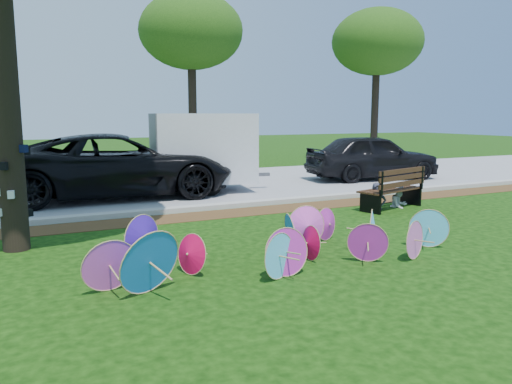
# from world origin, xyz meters

# --- Properties ---
(ground) EXTENTS (90.00, 90.00, 0.00)m
(ground) POSITION_xyz_m (0.00, 0.00, 0.00)
(ground) COLOR black
(ground) RESTS_ON ground
(mulch_strip) EXTENTS (90.00, 1.00, 0.01)m
(mulch_strip) POSITION_xyz_m (0.00, 4.50, 0.01)
(mulch_strip) COLOR #472D16
(mulch_strip) RESTS_ON ground
(curb) EXTENTS (90.00, 0.30, 0.12)m
(curb) POSITION_xyz_m (0.00, 5.20, 0.06)
(curb) COLOR #B7B5AD
(curb) RESTS_ON ground
(street) EXTENTS (90.00, 8.00, 0.01)m
(street) POSITION_xyz_m (0.00, 9.35, 0.01)
(street) COLOR gray
(street) RESTS_ON ground
(parasol_pile) EXTENTS (6.16, 2.12, 0.92)m
(parasol_pile) POSITION_xyz_m (0.05, 0.42, 0.37)
(parasol_pile) COLOR blue
(parasol_pile) RESTS_ON ground
(black_van) EXTENTS (6.54, 3.21, 1.79)m
(black_van) POSITION_xyz_m (-0.92, 8.05, 0.89)
(black_van) COLOR black
(black_van) RESTS_ON ground
(dark_pickup) EXTENTS (4.98, 2.53, 1.62)m
(dark_pickup) POSITION_xyz_m (8.07, 8.16, 0.81)
(dark_pickup) COLOR black
(dark_pickup) RESTS_ON ground
(cargo_trailer) EXTENTS (3.14, 2.23, 2.65)m
(cargo_trailer) POSITION_xyz_m (1.61, 8.03, 1.32)
(cargo_trailer) COLOR silver
(cargo_trailer) RESTS_ON ground
(park_bench) EXTENTS (2.06, 1.22, 1.01)m
(park_bench) POSITION_xyz_m (4.85, 3.40, 0.50)
(park_bench) COLOR black
(park_bench) RESTS_ON ground
(person_left) EXTENTS (0.54, 0.45, 1.27)m
(person_left) POSITION_xyz_m (4.50, 3.45, 0.64)
(person_left) COLOR #36394A
(person_left) RESTS_ON ground
(person_right) EXTENTS (0.60, 0.50, 1.12)m
(person_right) POSITION_xyz_m (5.20, 3.45, 0.56)
(person_right) COLOR silver
(person_right) RESTS_ON ground
(bg_trees) EXTENTS (26.53, 6.08, 7.40)m
(bg_trees) POSITION_xyz_m (2.22, 14.67, 5.77)
(bg_trees) COLOR black
(bg_trees) RESTS_ON ground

